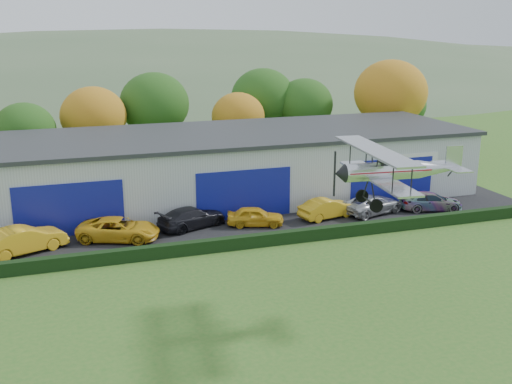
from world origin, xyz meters
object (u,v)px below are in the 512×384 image
object	(u,v)px
hangar	(222,165)
car_7	(431,201)
car_2	(119,229)
car_6	(372,204)
biplane	(393,169)
car_5	(327,208)
car_1	(24,240)
car_3	(192,217)
car_4	(255,216)

from	to	relation	value
hangar	car_7	xyz separation A→B (m)	(13.95, -8.54, -1.93)
car_2	car_6	xyz separation A→B (m)	(18.47, 0.03, -0.05)
car_2	biplane	bearing A→B (deg)	-118.26
car_7	car_5	bearing A→B (deg)	99.45
car_1	car_6	distance (m)	24.20
car_2	car_5	distance (m)	14.81
car_3	car_5	distance (m)	9.80
car_3	car_6	bearing A→B (deg)	-115.54
car_3	hangar	bearing A→B (deg)	-51.77
car_2	car_7	size ratio (longest dim) A/B	1.13
car_1	car_4	distance (m)	15.05
car_3	car_6	xyz separation A→B (m)	(13.42, -0.95, -0.04)
car_2	car_5	world-z (taller)	car_2
biplane	car_7	bearing A→B (deg)	54.66
car_7	biplane	world-z (taller)	biplane
car_1	car_5	size ratio (longest dim) A/B	1.16
car_7	car_1	bearing A→B (deg)	103.86
car_3	car_7	size ratio (longest dim) A/B	1.06
hangar	car_4	size ratio (longest dim) A/B	10.37
biplane	hangar	bearing A→B (deg)	102.86
car_1	car_4	bearing A→B (deg)	-112.05
car_5	car_7	size ratio (longest dim) A/B	0.93
car_4	car_6	bearing A→B (deg)	-72.15
car_2	car_6	distance (m)	18.47
car_2	car_3	size ratio (longest dim) A/B	1.06
car_2	car_3	bearing A→B (deg)	-58.13
car_2	car_3	distance (m)	5.15
biplane	car_2	bearing A→B (deg)	136.73
car_4	car_6	world-z (taller)	car_6
car_3	car_4	bearing A→B (deg)	-124.71
car_2	car_3	xyz separation A→B (m)	(5.05, 0.99, -0.01)
car_3	car_5	world-z (taller)	car_3
hangar	biplane	distance (m)	22.05
car_3	car_4	size ratio (longest dim) A/B	1.27
car_2	car_4	size ratio (longest dim) A/B	1.34
car_6	car_7	xyz separation A→B (m)	(4.57, -0.67, -0.01)
hangar	car_2	bearing A→B (deg)	-139.00
hangar	car_4	xyz separation A→B (m)	(0.22, -7.92, -1.94)
car_6	hangar	bearing A→B (deg)	34.26
hangar	car_1	bearing A→B (deg)	-150.33
hangar	car_6	size ratio (longest dim) A/B	8.28
car_3	car_5	bearing A→B (deg)	-117.07
car_1	car_5	world-z (taller)	car_1
car_1	car_5	distance (m)	20.54
car_4	hangar	bearing A→B (deg)	19.13
hangar	biplane	size ratio (longest dim) A/B	5.40
hangar	car_5	bearing A→B (deg)	-54.04
hangar	car_7	size ratio (longest dim) A/B	8.72
car_1	car_6	bearing A→B (deg)	-112.68
hangar	car_4	bearing A→B (deg)	-88.41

